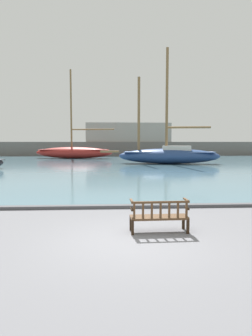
% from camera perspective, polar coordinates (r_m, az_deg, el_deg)
% --- Properties ---
extents(ground_plane, '(160.00, 160.00, 0.00)m').
position_cam_1_polar(ground_plane, '(7.83, 0.97, -13.77)').
color(ground_plane, slate).
extents(harbor_water, '(100.00, 80.00, 0.08)m').
position_cam_1_polar(harbor_water, '(51.46, -2.53, 2.21)').
color(harbor_water, slate).
rests_on(harbor_water, ground).
extents(quay_edge_kerb, '(40.00, 0.30, 0.12)m').
position_cam_1_polar(quay_edge_kerb, '(11.52, -0.40, -7.33)').
color(quay_edge_kerb, '#4C4C50').
rests_on(quay_edge_kerb, ground).
extents(park_bench, '(1.62, 0.57, 0.92)m').
position_cam_1_polar(park_bench, '(8.47, 6.34, -9.03)').
color(park_bench, black).
rests_on(park_bench, ground).
extents(sailboat_distant_harbor, '(13.52, 4.58, 12.73)m').
position_cam_1_polar(sailboat_distant_harbor, '(33.96, 8.15, 2.62)').
color(sailboat_distant_harbor, navy).
rests_on(sailboat_distant_harbor, harbor_water).
extents(sailboat_centre_channel, '(12.06, 4.79, 13.00)m').
position_cam_1_polar(sailboat_centre_channel, '(45.30, -9.93, 3.04)').
color(sailboat_centre_channel, maroon).
rests_on(sailboat_centre_channel, harbor_water).
extents(far_breakwater, '(52.12, 2.40, 5.97)m').
position_cam_1_polar(far_breakwater, '(54.40, -1.81, 4.43)').
color(far_breakwater, '#66605B').
rests_on(far_breakwater, ground).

